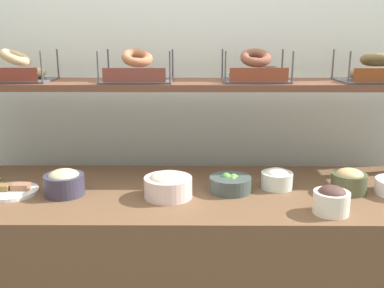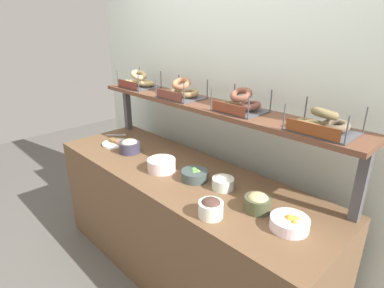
# 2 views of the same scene
# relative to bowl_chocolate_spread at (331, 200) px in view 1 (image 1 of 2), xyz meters

# --- Properties ---
(back_wall) EXTENTS (3.39, 0.06, 2.40)m
(back_wall) POSITION_rel_bowl_chocolate_spread_xyz_m (-0.50, 0.79, 0.30)
(back_wall) COLOR white
(back_wall) RESTS_ON ground_plane
(deli_counter) EXTENTS (2.19, 0.70, 0.85)m
(deli_counter) POSITION_rel_bowl_chocolate_spread_xyz_m (-0.50, 0.24, -0.48)
(deli_counter) COLOR brown
(deli_counter) RESTS_ON ground_plane
(upper_shelf) EXTENTS (2.15, 0.32, 0.03)m
(upper_shelf) POSITION_rel_bowl_chocolate_spread_xyz_m (-0.50, 0.51, 0.36)
(upper_shelf) COLOR brown
(upper_shelf) RESTS_ON shelf_riser_left
(bowl_chocolate_spread) EXTENTS (0.13, 0.13, 0.11)m
(bowl_chocolate_spread) POSITION_rel_bowl_chocolate_spread_xyz_m (0.00, 0.00, 0.00)
(bowl_chocolate_spread) COLOR white
(bowl_chocolate_spread) RESTS_ON deli_counter
(bowl_hummus) EXTENTS (0.14, 0.14, 0.10)m
(bowl_hummus) POSITION_rel_bowl_chocolate_spread_xyz_m (0.14, 0.22, -0.00)
(bowl_hummus) COLOR #4B5337
(bowl_hummus) RESTS_ON deli_counter
(bowl_veggie_mix) EXTENTS (0.17, 0.17, 0.08)m
(bowl_veggie_mix) POSITION_rel_bowl_chocolate_spread_xyz_m (-0.35, 0.23, -0.02)
(bowl_veggie_mix) COLOR #41504D
(bowl_veggie_mix) RESTS_ON deli_counter
(bowl_potato_salad) EXTENTS (0.19, 0.19, 0.11)m
(bowl_potato_salad) POSITION_rel_bowl_chocolate_spread_xyz_m (-0.61, 0.16, -0.00)
(bowl_potato_salad) COLOR silver
(bowl_potato_salad) RESTS_ON deli_counter
(bowl_tuna_salad) EXTENTS (0.16, 0.16, 0.11)m
(bowl_tuna_salad) POSITION_rel_bowl_chocolate_spread_xyz_m (-1.03, 0.19, 0.00)
(bowl_tuna_salad) COLOR #39364C
(bowl_tuna_salad) RESTS_ON deli_counter
(bowl_cream_cheese) EXTENTS (0.13, 0.13, 0.09)m
(bowl_cream_cheese) POSITION_rel_bowl_chocolate_spread_xyz_m (-0.15, 0.27, -0.01)
(bowl_cream_cheese) COLOR white
(bowl_cream_cheese) RESTS_ON deli_counter
(serving_plate_white) EXTENTS (0.22, 0.22, 0.04)m
(serving_plate_white) POSITION_rel_bowl_chocolate_spread_xyz_m (-1.26, 0.20, -0.04)
(serving_plate_white) COLOR white
(serving_plate_white) RESTS_ON deli_counter
(bagel_basket_plain) EXTENTS (0.32, 0.24, 0.15)m
(bagel_basket_plain) POSITION_rel_bowl_chocolate_spread_xyz_m (-1.31, 0.50, 0.43)
(bagel_basket_plain) COLOR #4C4C51
(bagel_basket_plain) RESTS_ON upper_shelf
(bagel_basket_everything) EXTENTS (0.32, 0.27, 0.15)m
(bagel_basket_everything) POSITION_rel_bowl_chocolate_spread_xyz_m (-0.76, 0.49, 0.42)
(bagel_basket_everything) COLOR #4C4C51
(bagel_basket_everything) RESTS_ON upper_shelf
(bagel_basket_cinnamon_raisin) EXTENTS (0.30, 0.26, 0.15)m
(bagel_basket_cinnamon_raisin) POSITION_rel_bowl_chocolate_spread_xyz_m (-0.23, 0.50, 0.43)
(bagel_basket_cinnamon_raisin) COLOR #4C4C51
(bagel_basket_cinnamon_raisin) RESTS_ON upper_shelf
(bagel_basket_poppy) EXTENTS (0.33, 0.25, 0.14)m
(bagel_basket_poppy) POSITION_rel_bowl_chocolate_spread_xyz_m (0.31, 0.49, 0.42)
(bagel_basket_poppy) COLOR #4C4C51
(bagel_basket_poppy) RESTS_ON upper_shelf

